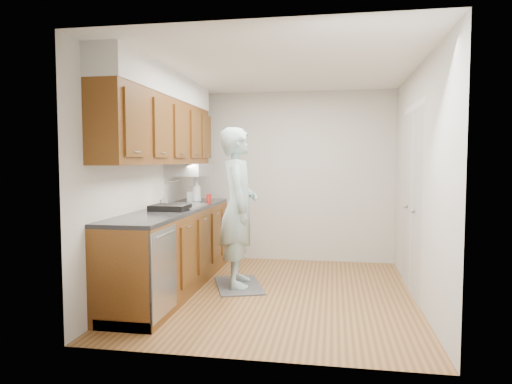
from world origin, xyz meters
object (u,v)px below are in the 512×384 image
at_px(soda_can, 209,199).
at_px(dish_rack, 170,208).
at_px(person, 238,197).
at_px(soap_bottle_a, 197,191).
at_px(soap_bottle_b, 192,194).

relative_size(soda_can, dish_rack, 0.31).
xyz_separation_m(person, soap_bottle_a, (-0.66, 0.51, 0.02)).
bearing_deg(soda_can, person, -41.77).
height_order(soap_bottle_b, soda_can, soap_bottle_b).
relative_size(soap_bottle_a, dish_rack, 0.75).
relative_size(person, soap_bottle_a, 7.09).
height_order(soap_bottle_a, dish_rack, soap_bottle_a).
distance_m(soap_bottle_a, soda_can, 0.22).
xyz_separation_m(person, soda_can, (-0.48, 0.43, -0.07)).
bearing_deg(soap_bottle_b, soda_can, -23.83).
xyz_separation_m(soda_can, dish_rack, (-0.21, -0.85, -0.03)).
bearing_deg(soda_can, soap_bottle_b, 156.17).
relative_size(soap_bottle_b, soda_can, 1.76).
relative_size(soap_bottle_a, soda_can, 2.44).
relative_size(person, soap_bottle_b, 9.84).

